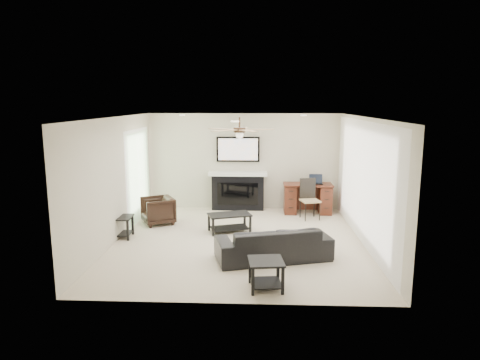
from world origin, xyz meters
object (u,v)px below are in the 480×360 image
Objects in this scene: fireplace_unit at (238,174)px; desk at (308,198)px; coffee_table at (229,223)px; armchair at (158,211)px; sofa at (273,243)px.

fireplace_unit is 1.57× the size of desk.
coffee_table is 0.47× the size of fireplace_unit.
coffee_table is at bearing 44.00° from armchair.
fireplace_unit is (0.09, 1.96, 0.75)m from coffee_table.
fireplace_unit is at bearing -92.28° from sofa.
sofa is 3.42m from desk.
fireplace_unit is at bearing 100.24° from armchair.
armchair is at bearing 143.27° from coffee_table.
fireplace_unit is (1.79, 1.41, 0.64)m from armchair.
sofa is 3.37m from armchair.
armchair is at bearing -141.69° from fireplace_unit.
armchair is (-2.60, 2.15, 0.02)m from sofa.
sofa is 2.26× the size of coffee_table.
desk reaches higher than armchair.
desk is (3.57, 1.13, 0.07)m from armchair.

